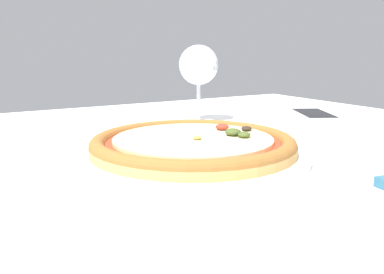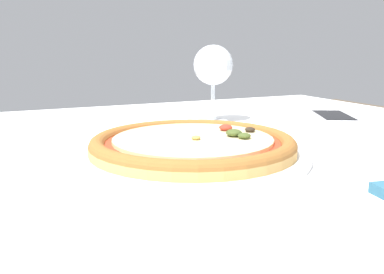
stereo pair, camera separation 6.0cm
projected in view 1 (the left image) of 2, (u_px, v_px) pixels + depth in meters
dining_table at (169, 211)px, 0.60m from camera, size 1.39×1.16×0.72m
pizza_plate at (192, 146)px, 0.60m from camera, size 0.32×0.32×0.04m
wine_glass_far_left at (199, 67)px, 0.86m from camera, size 0.08×0.08×0.16m
cell_phone at (314, 115)px, 0.94m from camera, size 0.13×0.16×0.01m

